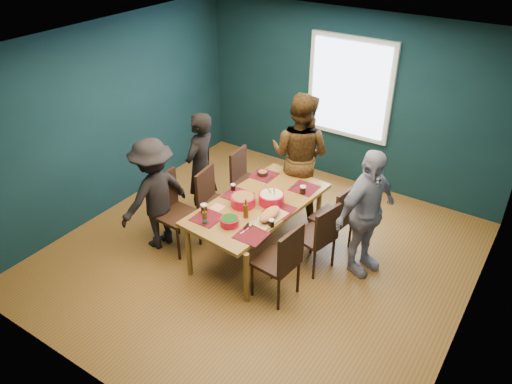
{
  "coord_description": "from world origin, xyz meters",
  "views": [
    {
      "loc": [
        2.8,
        -4.33,
        4.1
      ],
      "look_at": [
        -0.1,
        0.05,
        0.91
      ],
      "focal_mm": 35.0,
      "sensor_mm": 36.0,
      "label": 1
    }
  ],
  "objects_px": {
    "chair_right_far": "(338,214)",
    "person_back": "(300,155)",
    "chair_right_mid": "(320,233)",
    "bowl_salad": "(243,200)",
    "person_near_left": "(155,194)",
    "dining_table": "(258,207)",
    "cutting_board": "(270,215)",
    "bowl_herbs": "(230,221)",
    "bowl_dumpling": "(271,198)",
    "person_right": "(366,213)",
    "person_far_left": "(201,167)",
    "chair_left_near": "(170,206)",
    "chair_left_far": "(244,175)",
    "chair_right_near": "(283,258)",
    "chair_left_mid": "(213,197)"
  },
  "relations": [
    {
      "from": "chair_right_far",
      "to": "person_back",
      "type": "distance_m",
      "value": 1.12
    },
    {
      "from": "chair_right_mid",
      "to": "bowl_salad",
      "type": "xyz_separation_m",
      "value": [
        -0.97,
        -0.22,
        0.25
      ]
    },
    {
      "from": "person_near_left",
      "to": "dining_table",
      "type": "bearing_deg",
      "value": 127.7
    },
    {
      "from": "cutting_board",
      "to": "bowl_herbs",
      "type": "bearing_deg",
      "value": -126.4
    },
    {
      "from": "bowl_dumpling",
      "to": "cutting_board",
      "type": "xyz_separation_m",
      "value": [
        0.18,
        -0.32,
        -0.01
      ]
    },
    {
      "from": "cutting_board",
      "to": "chair_right_far",
      "type": "bearing_deg",
      "value": 61.16
    },
    {
      "from": "person_right",
      "to": "person_far_left",
      "type": "bearing_deg",
      "value": 112.59
    },
    {
      "from": "dining_table",
      "to": "chair_left_near",
      "type": "distance_m",
      "value": 1.14
    },
    {
      "from": "chair_right_far",
      "to": "person_back",
      "type": "xyz_separation_m",
      "value": [
        -0.9,
        0.58,
        0.34
      ]
    },
    {
      "from": "chair_left_far",
      "to": "person_back",
      "type": "distance_m",
      "value": 0.88
    },
    {
      "from": "chair_right_near",
      "to": "bowl_dumpling",
      "type": "distance_m",
      "value": 0.94
    },
    {
      "from": "chair_right_near",
      "to": "bowl_dumpling",
      "type": "height_order",
      "value": "bowl_dumpling"
    },
    {
      "from": "chair_left_near",
      "to": "bowl_herbs",
      "type": "bearing_deg",
      "value": -0.82
    },
    {
      "from": "chair_left_near",
      "to": "chair_left_far",
      "type": "bearing_deg",
      "value": 81.34
    },
    {
      "from": "person_far_left",
      "to": "cutting_board",
      "type": "height_order",
      "value": "person_far_left"
    },
    {
      "from": "chair_left_mid",
      "to": "chair_right_far",
      "type": "distance_m",
      "value": 1.69
    },
    {
      "from": "chair_left_mid",
      "to": "person_right",
      "type": "relative_size",
      "value": 0.58
    },
    {
      "from": "person_right",
      "to": "bowl_herbs",
      "type": "height_order",
      "value": "person_right"
    },
    {
      "from": "bowl_salad",
      "to": "chair_left_mid",
      "type": "bearing_deg",
      "value": 166.28
    },
    {
      "from": "chair_right_far",
      "to": "bowl_salad",
      "type": "xyz_separation_m",
      "value": [
        -0.99,
        -0.68,
        0.23
      ]
    },
    {
      "from": "chair_right_far",
      "to": "bowl_herbs",
      "type": "height_order",
      "value": "chair_right_far"
    },
    {
      "from": "chair_right_mid",
      "to": "person_far_left",
      "type": "bearing_deg",
      "value": -171.01
    },
    {
      "from": "dining_table",
      "to": "bowl_dumpling",
      "type": "distance_m",
      "value": 0.22
    },
    {
      "from": "person_back",
      "to": "person_right",
      "type": "distance_m",
      "value": 1.5
    },
    {
      "from": "person_right",
      "to": "chair_left_mid",
      "type": "bearing_deg",
      "value": 119.7
    },
    {
      "from": "bowl_herbs",
      "to": "chair_right_far",
      "type": "bearing_deg",
      "value": 52.1
    },
    {
      "from": "chair_left_far",
      "to": "chair_left_near",
      "type": "relative_size",
      "value": 0.89
    },
    {
      "from": "chair_left_mid",
      "to": "bowl_dumpling",
      "type": "xyz_separation_m",
      "value": [
        0.87,
        0.09,
        0.25
      ]
    },
    {
      "from": "cutting_board",
      "to": "bowl_dumpling",
      "type": "bearing_deg",
      "value": 125.17
    },
    {
      "from": "chair_right_near",
      "to": "cutting_board",
      "type": "height_order",
      "value": "chair_right_near"
    },
    {
      "from": "chair_right_mid",
      "to": "bowl_herbs",
      "type": "height_order",
      "value": "chair_right_mid"
    },
    {
      "from": "chair_left_mid",
      "to": "person_back",
      "type": "relative_size",
      "value": 0.53
    },
    {
      "from": "chair_right_mid",
      "to": "person_right",
      "type": "height_order",
      "value": "person_right"
    },
    {
      "from": "chair_right_far",
      "to": "person_near_left",
      "type": "bearing_deg",
      "value": -141.95
    },
    {
      "from": "chair_right_near",
      "to": "dining_table",
      "type": "bearing_deg",
      "value": 145.6
    },
    {
      "from": "cutting_board",
      "to": "chair_left_far",
      "type": "bearing_deg",
      "value": 143.1
    },
    {
      "from": "chair_right_near",
      "to": "chair_left_far",
      "type": "bearing_deg",
      "value": 142.54
    },
    {
      "from": "bowl_salad",
      "to": "chair_left_near",
      "type": "bearing_deg",
      "value": -157.54
    },
    {
      "from": "chair_left_mid",
      "to": "person_back",
      "type": "height_order",
      "value": "person_back"
    },
    {
      "from": "dining_table",
      "to": "chair_right_far",
      "type": "height_order",
      "value": "chair_right_far"
    },
    {
      "from": "chair_right_near",
      "to": "bowl_salad",
      "type": "relative_size",
      "value": 3.18
    },
    {
      "from": "chair_right_near",
      "to": "person_far_left",
      "type": "height_order",
      "value": "person_far_left"
    },
    {
      "from": "person_far_left",
      "to": "person_right",
      "type": "distance_m",
      "value": 2.38
    },
    {
      "from": "chair_right_mid",
      "to": "chair_left_far",
      "type": "bearing_deg",
      "value": 169.93
    },
    {
      "from": "chair_left_near",
      "to": "person_right",
      "type": "relative_size",
      "value": 0.63
    },
    {
      "from": "person_back",
      "to": "chair_right_mid",
      "type": "bearing_deg",
      "value": 125.8
    },
    {
      "from": "chair_left_near",
      "to": "person_far_left",
      "type": "bearing_deg",
      "value": 99.84
    },
    {
      "from": "dining_table",
      "to": "person_far_left",
      "type": "xyz_separation_m",
      "value": [
        -1.1,
        0.23,
        0.14
      ]
    },
    {
      "from": "bowl_herbs",
      "to": "chair_left_mid",
      "type": "bearing_deg",
      "value": 140.65
    },
    {
      "from": "chair_right_mid",
      "to": "bowl_dumpling",
      "type": "height_order",
      "value": "bowl_dumpling"
    }
  ]
}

